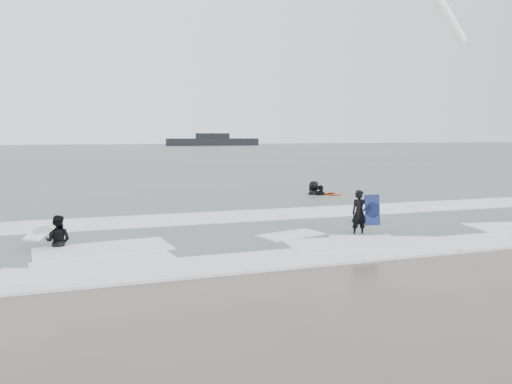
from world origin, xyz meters
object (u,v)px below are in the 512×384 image
object	(u,v)px
surfer_right_near	(321,196)
surfer_right_far	(314,195)
surfer_wading	(58,248)
surfer_centre	(359,236)
vessel_horizon	(213,141)

from	to	relation	value
surfer_right_near	surfer_right_far	xyz separation A→B (m)	(-0.29, 0.28, 0.00)
surfer_wading	surfer_right_far	bearing A→B (deg)	-125.03
surfer_wading	surfer_right_far	distance (m)	15.02
surfer_centre	surfer_right_far	world-z (taller)	surfer_right_far
surfer_wading	surfer_right_far	xyz separation A→B (m)	(12.00, 9.03, 0.00)
surfer_right_near	surfer_right_far	world-z (taller)	surfer_right_far
surfer_centre	surfer_right_far	bearing A→B (deg)	80.19
surfer_centre	vessel_horizon	world-z (taller)	vessel_horizon
surfer_wading	surfer_right_near	xyz separation A→B (m)	(12.29, 8.75, 0.00)
surfer_right_far	vessel_horizon	size ratio (longest dim) A/B	0.07
surfer_right_near	vessel_horizon	distance (m)	120.93
surfer_right_far	vessel_horizon	bearing A→B (deg)	-123.63
surfer_right_near	vessel_horizon	xyz separation A→B (m)	(21.81, 118.94, 1.35)
surfer_centre	surfer_wading	xyz separation A→B (m)	(-8.96, 1.04, 0.00)
surfer_centre	surfer_right_near	distance (m)	10.35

